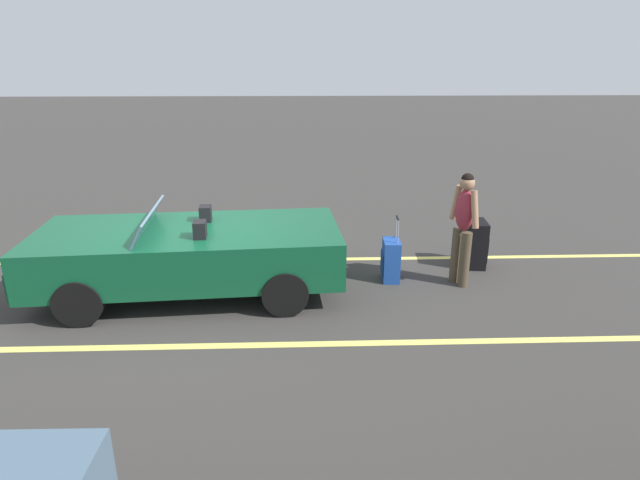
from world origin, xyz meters
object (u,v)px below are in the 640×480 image
(convertible_car, at_px, (175,254))
(traveler_person, at_px, (464,223))
(suitcase_large_black, at_px, (476,244))
(suitcase_medium_bright, at_px, (391,260))

(convertible_car, distance_m, traveler_person, 4.07)
(convertible_car, height_order, suitcase_large_black, convertible_car)
(suitcase_large_black, bearing_deg, convertible_car, -163.40)
(suitcase_large_black, bearing_deg, traveler_person, -117.74)
(traveler_person, bearing_deg, suitcase_large_black, -145.23)
(convertible_car, relative_size, suitcase_medium_bright, 4.36)
(convertible_car, height_order, traveler_person, traveler_person)
(convertible_car, xyz_separation_m, suitcase_large_black, (-4.51, -0.87, -0.22))
(convertible_car, height_order, suitcase_medium_bright, convertible_car)
(convertible_car, distance_m, suitcase_large_black, 4.60)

